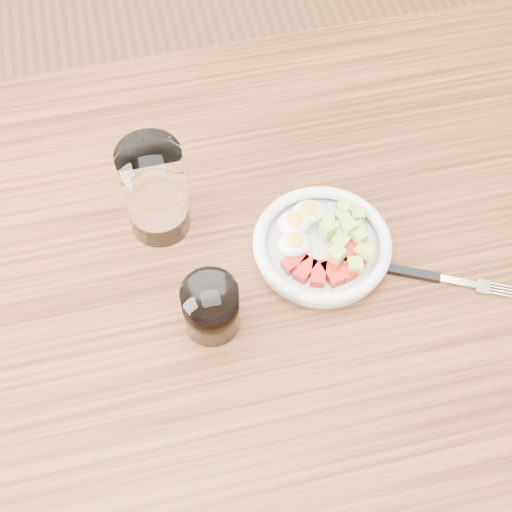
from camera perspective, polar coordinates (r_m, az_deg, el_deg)
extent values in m
plane|color=brown|center=(1.68, 0.42, -14.63)|extent=(4.00, 4.00, 0.00)
cube|color=brown|center=(0.98, 0.70, -1.89)|extent=(1.50, 0.90, 0.04)
cylinder|color=white|center=(0.98, 5.26, 0.58)|extent=(0.18, 0.18, 0.01)
torus|color=white|center=(0.97, 5.33, 1.02)|extent=(0.19, 0.19, 0.02)
cube|color=#B2140B|center=(0.96, 3.12, -0.47)|extent=(0.04, 0.03, 0.02)
cube|color=#B2140B|center=(0.95, 3.96, -1.10)|extent=(0.04, 0.04, 0.02)
cube|color=#B2140B|center=(0.95, 5.01, -1.43)|extent=(0.03, 0.04, 0.02)
cube|color=#B2140B|center=(0.95, 6.11, -1.39)|extent=(0.03, 0.04, 0.02)
cube|color=#B2140B|center=(0.96, 7.08, -1.00)|extent=(0.03, 0.04, 0.02)
cube|color=#B2140B|center=(0.96, 7.78, -0.33)|extent=(0.04, 0.03, 0.02)
cube|color=#B2140B|center=(0.97, 8.11, 0.53)|extent=(0.04, 0.04, 0.02)
ellipsoid|color=white|center=(0.98, 3.09, 2.65)|extent=(0.05, 0.04, 0.02)
ellipsoid|color=yellow|center=(0.97, 3.12, 2.98)|extent=(0.02, 0.02, 0.01)
ellipsoid|color=white|center=(0.99, 4.23, 3.51)|extent=(0.05, 0.04, 0.02)
ellipsoid|color=yellow|center=(0.98, 4.26, 3.84)|extent=(0.02, 0.02, 0.01)
ellipsoid|color=white|center=(0.96, 3.09, 0.95)|extent=(0.05, 0.04, 0.02)
ellipsoid|color=yellow|center=(0.95, 3.12, 1.27)|extent=(0.02, 0.02, 0.01)
cube|color=#B3CE4F|center=(0.97, 8.47, 0.26)|extent=(0.03, 0.03, 0.02)
cube|color=#B3CE4F|center=(1.00, 8.12, 3.24)|extent=(0.02, 0.02, 0.02)
cube|color=#B3CE4F|center=(0.95, 8.90, 0.26)|extent=(0.02, 0.02, 0.02)
cube|color=#B3CE4F|center=(0.97, 5.81, 2.25)|extent=(0.02, 0.02, 0.02)
cube|color=#B3CE4F|center=(0.97, 7.44, 2.35)|extent=(0.02, 0.02, 0.02)
cube|color=#B3CE4F|center=(0.98, 5.78, 2.86)|extent=(0.02, 0.02, 0.02)
cube|color=#B3CE4F|center=(0.99, 6.90, 3.08)|extent=(0.02, 0.02, 0.02)
cube|color=#B3CE4F|center=(0.97, 6.75, 1.05)|extent=(0.03, 0.03, 0.02)
cube|color=#B3CE4F|center=(0.98, 7.35, 1.96)|extent=(0.03, 0.03, 0.02)
cube|color=#B3CE4F|center=(0.95, 6.46, 0.12)|extent=(0.03, 0.03, 0.02)
cube|color=#B3CE4F|center=(0.95, 7.93, -0.78)|extent=(0.02, 0.02, 0.02)
cube|color=#B3CE4F|center=(0.99, 7.05, 3.80)|extent=(0.02, 0.02, 0.02)
cube|color=#B3CE4F|center=(0.98, 6.24, 2.07)|extent=(0.02, 0.02, 0.02)
cube|color=#B3CE4F|center=(0.98, 7.99, 1.93)|extent=(0.02, 0.02, 0.02)
cube|color=#B3CE4F|center=(0.97, 8.29, 1.51)|extent=(0.02, 0.02, 0.02)
cube|color=black|center=(0.98, 11.92, -1.25)|extent=(0.09, 0.05, 0.01)
cube|color=silver|center=(0.99, 16.00, -2.01)|extent=(0.05, 0.03, 0.00)
cube|color=silver|center=(1.00, 17.71, -2.32)|extent=(0.02, 0.03, 0.00)
cylinder|color=silver|center=(1.00, 19.08, -2.93)|extent=(0.03, 0.02, 0.00)
cylinder|color=silver|center=(1.00, 19.09, -2.70)|extent=(0.03, 0.02, 0.00)
cylinder|color=silver|center=(1.01, 19.10, -2.46)|extent=(0.03, 0.02, 0.00)
cylinder|color=silver|center=(1.01, 19.11, -2.23)|extent=(0.03, 0.02, 0.00)
cylinder|color=white|center=(0.96, -8.08, 5.20)|extent=(0.08, 0.08, 0.15)
cylinder|color=white|center=(0.90, -3.63, -4.14)|extent=(0.07, 0.07, 0.08)
cylinder|color=black|center=(0.90, -3.62, -4.20)|extent=(0.06, 0.06, 0.07)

